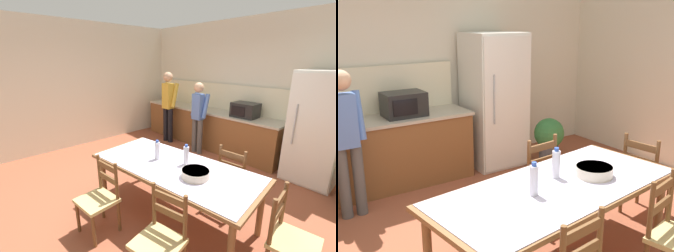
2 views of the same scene
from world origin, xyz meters
The scene contains 17 objects.
ground_plane centered at (0.00, 0.00, 0.00)m, with size 8.32×8.32×0.00m, color brown.
wall_back centered at (0.00, 2.66, 1.45)m, with size 6.52×0.12×2.90m, color beige.
wall_left centered at (-3.26, 0.00, 1.45)m, with size 0.12×5.20×2.90m, color beige.
kitchen_counter centered at (-1.11, 2.23, 0.45)m, with size 3.64×0.66×0.89m.
counter_splashback centered at (-1.10, 2.54, 1.19)m, with size 3.60×0.03×0.60m, color beige.
refrigerator centered at (1.20, 2.19, 0.94)m, with size 0.77×0.73×1.88m.
microwave centered at (-0.11, 2.21, 1.04)m, with size 0.50×0.39×0.30m.
dining_table centered at (0.28, -0.21, 0.68)m, with size 2.31×1.23×0.75m.
bottle_near_centre centered at (0.01, -0.25, 0.87)m, with size 0.07×0.07×0.27m.
bottle_off_centre centered at (0.38, -0.08, 0.87)m, with size 0.07×0.07×0.27m.
serving_bowl centered at (0.68, -0.24, 0.80)m, with size 0.32×0.32×0.09m.
chair_side_near_right centered at (0.87, -0.93, 0.44)m, with size 0.49×0.48×0.91m.
chair_side_near_left centered at (-0.12, -1.05, 0.44)m, with size 0.46×0.44×0.91m.
chair_head_end centered at (1.67, -0.05, 0.44)m, with size 0.45×0.47×0.91m.
chair_side_far_right centered at (0.68, 0.62, 0.44)m, with size 0.45×0.43×0.91m.
person_at_sink centered at (-1.91, 1.71, 0.99)m, with size 0.44×0.30×1.76m.
person_at_counter centered at (-0.92, 1.69, 0.89)m, with size 0.40×0.27×1.58m.
Camera 1 is at (2.16, -2.01, 2.03)m, focal length 24.00 mm.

